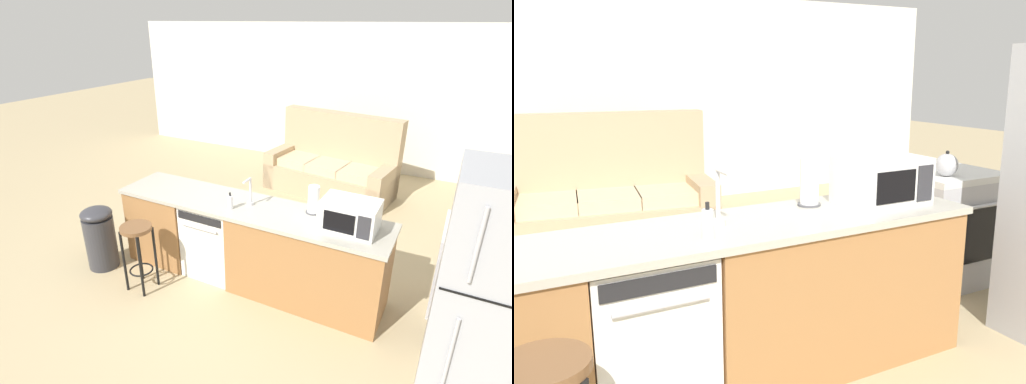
# 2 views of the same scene
# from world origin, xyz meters

# --- Properties ---
(ground_plane) EXTENTS (24.00, 24.00, 0.00)m
(ground_plane) POSITION_xyz_m (0.00, 0.00, 0.00)
(ground_plane) COLOR tan
(wall_back) EXTENTS (10.00, 0.06, 2.60)m
(wall_back) POSITION_xyz_m (0.30, 4.20, 1.30)
(wall_back) COLOR silver
(wall_back) RESTS_ON ground_plane
(kitchen_counter) EXTENTS (2.94, 0.66, 0.90)m
(kitchen_counter) POSITION_xyz_m (0.24, 0.00, 0.42)
(kitchen_counter) COLOR #9E6B3D
(kitchen_counter) RESTS_ON ground_plane
(dishwasher) EXTENTS (0.58, 0.61, 0.84)m
(dishwasher) POSITION_xyz_m (-0.25, -0.00, 0.42)
(dishwasher) COLOR white
(dishwasher) RESTS_ON ground_plane
(stove_range) EXTENTS (0.76, 0.68, 0.90)m
(stove_range) POSITION_xyz_m (2.35, 0.55, 0.45)
(stove_range) COLOR #B7B7BC
(stove_range) RESTS_ON ground_plane
(refrigerator) EXTENTS (0.72, 0.73, 1.83)m
(refrigerator) POSITION_xyz_m (2.35, -0.55, 0.92)
(refrigerator) COLOR #A8AAB2
(refrigerator) RESTS_ON ground_plane
(microwave) EXTENTS (0.50, 0.37, 0.28)m
(microwave) POSITION_xyz_m (1.20, -0.00, 1.04)
(microwave) COLOR white
(microwave) RESTS_ON kitchen_counter
(sink_faucet) EXTENTS (0.07, 0.18, 0.30)m
(sink_faucet) POSITION_xyz_m (0.17, 0.02, 1.03)
(sink_faucet) COLOR silver
(sink_faucet) RESTS_ON kitchen_counter
(paper_towel_roll) EXTENTS (0.14, 0.14, 0.28)m
(paper_towel_roll) POSITION_xyz_m (0.80, 0.16, 1.04)
(paper_towel_roll) COLOR #4C4C51
(paper_towel_roll) RESTS_ON kitchen_counter
(soap_bottle) EXTENTS (0.06, 0.06, 0.18)m
(soap_bottle) POSITION_xyz_m (0.04, -0.15, 0.97)
(soap_bottle) COLOR silver
(soap_bottle) RESTS_ON kitchen_counter
(kettle) EXTENTS (0.21, 0.17, 0.19)m
(kettle) POSITION_xyz_m (2.18, 0.42, 0.99)
(kettle) COLOR #B2B2B7
(kettle) RESTS_ON stove_range
(bar_stool) EXTENTS (0.32, 0.32, 0.74)m
(bar_stool) POSITION_xyz_m (-0.77, -0.66, 0.54)
(bar_stool) COLOR brown
(bar_stool) RESTS_ON ground_plane
(trash_bin) EXTENTS (0.35, 0.35, 0.74)m
(trash_bin) POSITION_xyz_m (-1.46, -0.56, 0.38)
(trash_bin) COLOR #333338
(trash_bin) RESTS_ON ground_plane
(couch) EXTENTS (2.11, 1.17, 1.27)m
(couch) POSITION_xyz_m (0.17, 2.82, 0.39)
(couch) COLOR tan
(couch) RESTS_ON ground_plane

